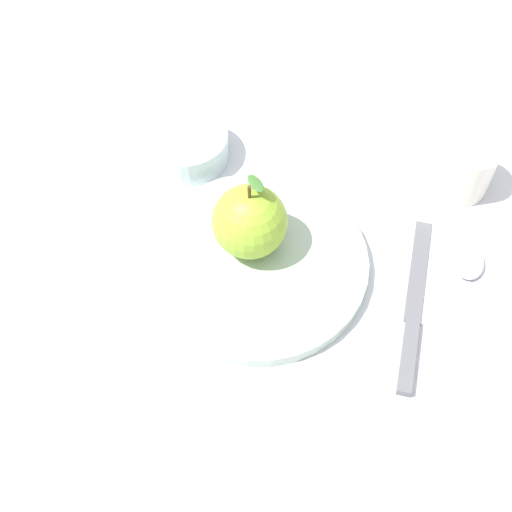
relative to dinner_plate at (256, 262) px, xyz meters
name	(u,v)px	position (x,y,z in m)	size (l,w,h in m)	color
ground_plane	(276,285)	(-0.01, -0.03, -0.01)	(2.40, 2.40, 0.00)	silver
dinner_plate	(256,262)	(0.00, 0.00, 0.00)	(0.24, 0.24, 0.02)	#B2C6B2
apple	(250,221)	(0.01, 0.02, 0.05)	(0.08, 0.08, 0.09)	#8CB22D
side_bowl	(186,143)	(0.08, 0.16, 0.01)	(0.10, 0.10, 0.04)	silver
cup	(464,165)	(0.24, -0.12, 0.03)	(0.07, 0.07, 0.06)	silver
knife	(413,317)	(0.05, -0.17, -0.01)	(0.20, 0.10, 0.01)	#59595E
spoon	(468,275)	(0.13, -0.19, 0.00)	(0.16, 0.09, 0.01)	silver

